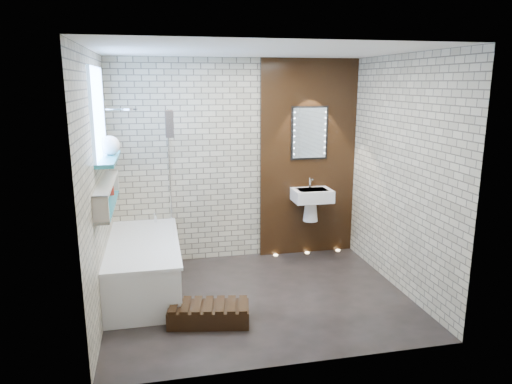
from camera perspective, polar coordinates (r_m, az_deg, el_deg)
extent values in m
plane|color=black|center=(5.31, 0.35, -12.56)|extent=(3.20, 3.20, 0.00)
cube|color=gray|center=(6.14, -2.26, 3.75)|extent=(3.20, 0.04, 2.60)
cube|color=gray|center=(3.66, 4.78, -2.75)|extent=(3.20, 0.04, 2.60)
cube|color=gray|center=(4.81, -18.60, 0.43)|extent=(0.04, 2.60, 2.60)
cube|color=gray|center=(5.45, 17.03, 1.99)|extent=(0.04, 2.60, 2.60)
plane|color=white|center=(4.79, 0.39, 16.73)|extent=(3.20, 3.20, 0.00)
cube|color=black|center=(6.34, 6.29, 3.98)|extent=(1.30, 0.06, 2.60)
cube|color=#7FADE0|center=(5.06, -18.59, 9.06)|extent=(0.03, 1.00, 0.90)
cube|color=teal|center=(5.10, -17.37, 3.85)|extent=(0.18, 1.00, 0.04)
cube|color=teal|center=(4.99, -17.44, -1.57)|extent=(0.14, 1.30, 0.03)
cube|color=#B2A899|center=(4.94, -17.62, 1.02)|extent=(0.14, 1.30, 0.03)
cube|color=#B2A899|center=(4.35, -18.25, -2.18)|extent=(0.14, 0.03, 0.26)
cube|color=#B2A899|center=(5.58, -16.97, 1.20)|extent=(0.14, 0.03, 0.26)
cube|color=white|center=(5.51, -13.40, -8.82)|extent=(0.75, 1.70, 0.55)
cube|color=white|center=(5.41, -13.56, -5.96)|extent=(0.79, 1.74, 0.03)
cylinder|color=silver|center=(6.08, -12.05, -3.01)|extent=(0.04, 0.04, 0.12)
cube|color=white|center=(5.65, -10.26, 2.53)|extent=(0.01, 0.78, 1.40)
cube|color=black|center=(5.38, -10.43, 8.12)|extent=(0.09, 0.22, 0.29)
cylinder|color=silver|center=(5.63, -15.02, 9.64)|extent=(0.18, 0.18, 0.02)
cube|color=white|center=(6.23, 6.79, -0.41)|extent=(0.50, 0.36, 0.16)
cone|color=white|center=(6.33, 6.59, -2.24)|extent=(0.20, 0.20, 0.28)
cylinder|color=silver|center=(6.29, 6.54, 1.12)|extent=(0.03, 0.03, 0.14)
cube|color=black|center=(6.26, 6.47, 7.09)|extent=(0.50, 0.02, 0.70)
cube|color=silver|center=(6.25, 6.50, 7.08)|extent=(0.45, 0.01, 0.65)
cube|color=black|center=(4.78, -5.71, -14.50)|extent=(0.83, 0.48, 0.17)
cylinder|color=maroon|center=(4.54, -17.99, -1.97)|extent=(0.06, 0.06, 0.13)
cylinder|color=#A24C19|center=(4.70, -17.80, -1.48)|extent=(0.06, 0.06, 0.13)
cylinder|color=maroon|center=(5.36, -17.15, 0.51)|extent=(0.07, 0.07, 0.17)
cylinder|color=#A24C19|center=(4.71, -17.78, -1.61)|extent=(0.05, 0.05, 0.11)
sphere|color=white|center=(5.21, -17.23, 5.41)|extent=(0.20, 0.20, 0.20)
cylinder|color=#FFD899|center=(6.48, 2.39, -7.60)|extent=(0.06, 0.06, 0.01)
cylinder|color=#FFD899|center=(6.61, 6.20, -7.28)|extent=(0.06, 0.06, 0.01)
cylinder|color=#FFD899|center=(6.75, 9.86, -6.93)|extent=(0.06, 0.06, 0.01)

